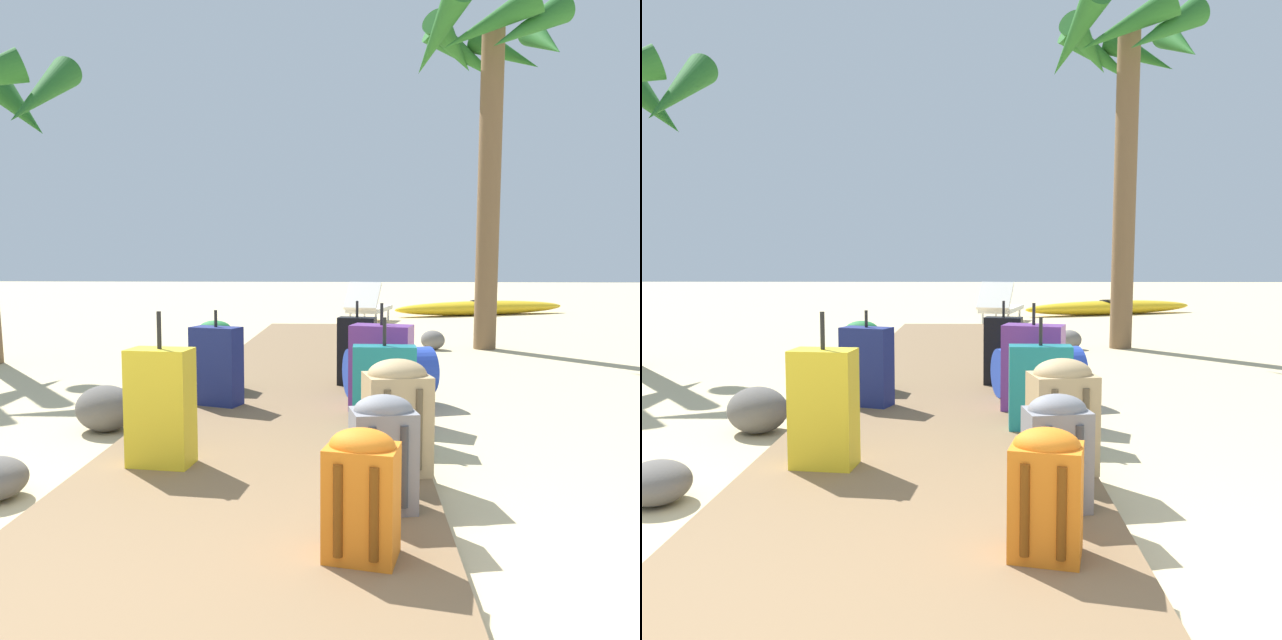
% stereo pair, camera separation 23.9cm
% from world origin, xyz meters
% --- Properties ---
extents(ground_plane, '(60.00, 60.00, 0.00)m').
position_xyz_m(ground_plane, '(0.00, 3.91, 0.00)').
color(ground_plane, '#CCB789').
extents(boardwalk, '(1.84, 9.77, 0.08)m').
position_xyz_m(boardwalk, '(0.00, 4.89, 0.04)').
color(boardwalk, brown).
rests_on(boardwalk, ground).
extents(suitcase_purple, '(0.48, 0.35, 0.79)m').
position_xyz_m(suitcase_purple, '(0.72, 3.24, 0.40)').
color(suitcase_purple, '#6B2D84').
rests_on(suitcase_purple, boardwalk).
extents(suitcase_navy, '(0.42, 0.30, 0.72)m').
position_xyz_m(suitcase_navy, '(-0.53, 3.39, 0.38)').
color(suitcase_navy, navy).
rests_on(suitcase_navy, boardwalk).
extents(backpack_grey, '(0.31, 0.26, 0.52)m').
position_xyz_m(backpack_grey, '(0.65, 1.33, 0.35)').
color(backpack_grey, slate).
rests_on(backpack_grey, boardwalk).
extents(backpack_green, '(0.31, 0.27, 0.59)m').
position_xyz_m(backpack_green, '(-0.67, 4.02, 0.39)').
color(backpack_green, '#237538').
rests_on(backpack_green, boardwalk).
extents(duffel_bag_blue, '(0.78, 0.57, 0.51)m').
position_xyz_m(duffel_bag_blue, '(0.81, 3.77, 0.28)').
color(duffel_bag_blue, '#2847B7').
rests_on(duffel_bag_blue, boardwalk).
extents(suitcase_teal, '(0.41, 0.18, 0.73)m').
position_xyz_m(suitcase_teal, '(0.72, 2.71, 0.36)').
color(suitcase_teal, '#197A7F').
rests_on(suitcase_teal, boardwalk).
extents(backpack_tan, '(0.37, 0.32, 0.60)m').
position_xyz_m(backpack_tan, '(0.75, 1.85, 0.39)').
color(backpack_tan, tan).
rests_on(backpack_tan, boardwalk).
extents(backpack_orange, '(0.30, 0.26, 0.49)m').
position_xyz_m(backpack_orange, '(0.55, 0.85, 0.34)').
color(backpack_orange, orange).
rests_on(backpack_orange, boardwalk).
extents(suitcase_black, '(0.35, 0.23, 0.74)m').
position_xyz_m(suitcase_black, '(0.55, 4.24, 0.38)').
color(suitcase_black, black).
rests_on(suitcase_black, boardwalk).
extents(suitcase_yellow, '(0.35, 0.24, 0.83)m').
position_xyz_m(suitcase_yellow, '(-0.51, 1.90, 0.40)').
color(suitcase_yellow, gold).
rests_on(suitcase_yellow, boardwalk).
extents(palm_tree_near_right, '(2.04, 2.01, 4.43)m').
position_xyz_m(palm_tree_near_right, '(2.22, 7.20, 3.51)').
color(palm_tree_near_right, brown).
rests_on(palm_tree_near_right, ground).
extents(lounge_chair, '(0.96, 1.65, 0.78)m').
position_xyz_m(lounge_chair, '(0.77, 10.75, 0.33)').
color(lounge_chair, white).
rests_on(lounge_chair, ground).
extents(kayak, '(4.03, 2.02, 0.31)m').
position_xyz_m(kayak, '(3.25, 12.73, 0.15)').
color(kayak, gold).
rests_on(kayak, ground).
extents(rock_right_mid, '(0.42, 0.40, 0.26)m').
position_xyz_m(rock_right_mid, '(1.56, 7.16, 0.13)').
color(rock_right_mid, slate).
rests_on(rock_right_mid, ground).
extents(rock_left_mid, '(0.59, 0.59, 0.32)m').
position_xyz_m(rock_left_mid, '(-1.20, 2.87, 0.16)').
color(rock_left_mid, '#5B5651').
rests_on(rock_left_mid, ground).
extents(rock_left_near, '(0.33, 0.34, 0.21)m').
position_xyz_m(rock_left_near, '(-1.26, 1.56, 0.11)').
color(rock_left_near, '#5B5651').
rests_on(rock_left_near, ground).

